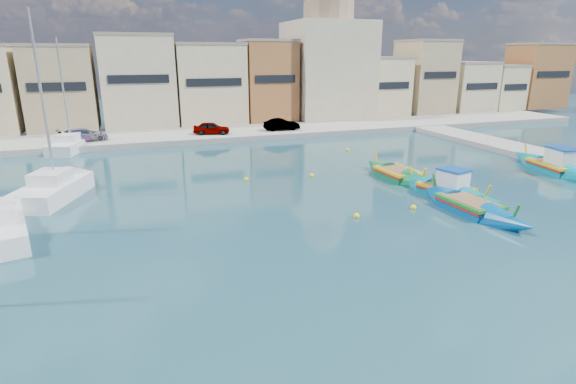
{
  "coord_description": "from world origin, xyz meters",
  "views": [
    {
      "loc": [
        -15.15,
        -16.1,
        8.61
      ],
      "look_at": [
        -7.4,
        6.0,
        1.4
      ],
      "focal_mm": 28.0,
      "sensor_mm": 36.0,
      "label": 1
    }
  ],
  "objects": [
    {
      "name": "ground",
      "position": [
        0.0,
        0.0,
        0.0
      ],
      "size": [
        160.0,
        160.0,
        0.0
      ],
      "primitive_type": "plane",
      "color": "#173846",
      "rests_on": "ground"
    },
    {
      "name": "north_quay",
      "position": [
        0.0,
        32.0,
        0.3
      ],
      "size": [
        80.0,
        8.0,
        0.6
      ],
      "primitive_type": "cube",
      "color": "gray",
      "rests_on": "ground"
    },
    {
      "name": "north_townhouses",
      "position": [
        6.68,
        39.36,
        5.0
      ],
      "size": [
        83.2,
        7.87,
        10.19
      ],
      "color": "beige",
      "rests_on": "ground"
    },
    {
      "name": "church_block",
      "position": [
        10.0,
        40.0,
        8.41
      ],
      "size": [
        10.0,
        10.0,
        19.1
      ],
      "color": "#C4B593",
      "rests_on": "ground"
    },
    {
      "name": "parked_cars",
      "position": [
        -10.31,
        30.5,
        1.24
      ],
      "size": [
        24.34,
        2.83,
        1.28
      ],
      "color": "#4C1919",
      "rests_on": "north_quay"
    },
    {
      "name": "luzzu_turquoise_cabin",
      "position": [
        14.97,
        8.46,
        0.37
      ],
      "size": [
        3.7,
        9.79,
        3.08
      ],
      "color": "#00869A",
      "rests_on": "ground"
    },
    {
      "name": "luzzu_blue_cabin",
      "position": [
        3.3,
        6.24,
        0.34
      ],
      "size": [
        4.0,
        8.13,
        2.8
      ],
      "color": "#007D9B",
      "rests_on": "ground"
    },
    {
      "name": "luzzu_green",
      "position": [
        2.64,
        10.77,
        0.27
      ],
      "size": [
        2.49,
        8.04,
        2.5
      ],
      "color": "#0A6E3C",
      "rests_on": "ground"
    },
    {
      "name": "luzzu_blue_south",
      "position": [
        2.61,
        3.31,
        0.26
      ],
      "size": [
        2.39,
        8.84,
        2.53
      ],
      "color": "#00559E",
      "rests_on": "ground"
    },
    {
      "name": "yacht_north",
      "position": [
        -20.25,
        30.9,
        0.43
      ],
      "size": [
        4.32,
        8.45,
        10.86
      ],
      "color": "white",
      "rests_on": "ground"
    },
    {
      "name": "yacht_midnorth",
      "position": [
        -19.46,
        15.31,
        0.48
      ],
      "size": [
        5.31,
        8.83,
        12.02
      ],
      "color": "white",
      "rests_on": "ground"
    },
    {
      "name": "mooring_buoys",
      "position": [
        0.95,
        7.88,
        0.08
      ],
      "size": [
        24.83,
        25.94,
        0.36
      ],
      "color": "yellow",
      "rests_on": "ground"
    }
  ]
}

